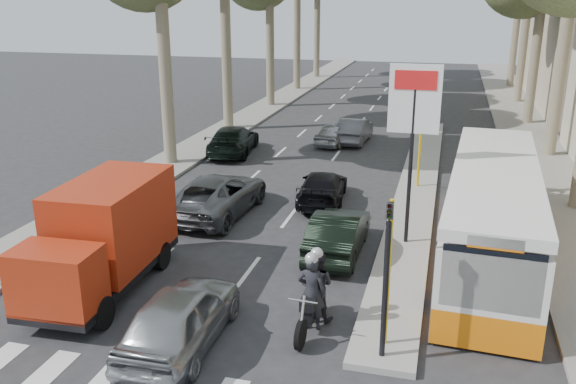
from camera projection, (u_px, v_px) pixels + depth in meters
name	position (u px, v px, depth m)	size (l,w,h in m)	color
ground	(258.00, 309.00, 15.20)	(120.00, 120.00, 0.00)	#28282B
sidewalk_right	(523.00, 126.00, 36.07)	(3.20, 70.00, 0.12)	gray
median_left	(269.00, 105.00, 42.87)	(2.40, 64.00, 0.12)	gray
traffic_island	(417.00, 188.00, 24.49)	(1.50, 26.00, 0.16)	gray
billboard	(413.00, 130.00, 17.86)	(1.50, 12.10, 5.60)	yellow
traffic_light_island	(387.00, 255.00, 12.26)	(0.16, 0.41, 3.60)	black
silver_hatchback	(180.00, 317.00, 13.42)	(1.68, 4.18, 1.42)	#95989C
dark_hatchback	(338.00, 233.00, 18.26)	(1.41, 4.05, 1.34)	black
queue_car_a	(217.00, 195.00, 21.60)	(2.37, 5.14, 1.43)	#53565B
queue_car_b	(322.00, 187.00, 22.84)	(1.64, 4.04, 1.17)	black
queue_car_c	(335.00, 133.00, 31.70)	(1.39, 3.45, 1.17)	#B0B2B8
queue_car_d	(354.00, 130.00, 32.16)	(1.36, 3.91, 1.29)	#515259
queue_car_e	(233.00, 140.00, 29.88)	(1.91, 4.71, 1.37)	black
red_truck	(104.00, 235.00, 15.87)	(2.23, 5.40, 2.84)	black
city_bus	(492.00, 211.00, 17.65)	(2.96, 10.92, 2.85)	orange
motorcycle	(314.00, 291.00, 14.19)	(0.85, 2.32, 1.97)	black
pedestrian_near	(525.00, 170.00, 23.46)	(1.08, 0.53, 1.85)	#3C2D44
pedestrian_far	(531.00, 196.00, 20.90)	(0.99, 0.44, 1.54)	#665C4C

